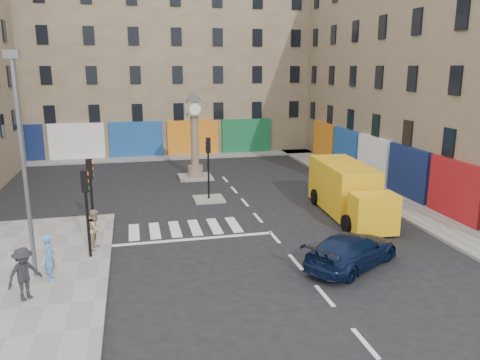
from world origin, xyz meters
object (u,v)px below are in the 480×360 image
object	(u,v)px
lamp_post	(23,155)
pedestrian_tan	(96,229)
traffic_light_left_near	(86,200)
traffic_light_left_far	(91,185)
pedestrian_blue	(50,257)
pedestrian_dark	(24,274)
traffic_light_island	(208,158)
clock_pillar	(194,129)
navy_sedan	(352,250)
yellow_van	(348,190)

from	to	relation	value
lamp_post	pedestrian_tan	size ratio (longest dim) A/B	4.72
traffic_light_left_near	lamp_post	xyz separation A→B (m)	(-1.90, -1.40, 2.17)
traffic_light_left_far	pedestrian_tan	xyz separation A→B (m)	(0.20, -1.50, -1.59)
pedestrian_blue	pedestrian_dark	size ratio (longest dim) A/B	0.95
pedestrian_tan	pedestrian_dark	xyz separation A→B (m)	(-2.04, -4.28, 0.05)
traffic_light_island	clock_pillar	xyz separation A→B (m)	(0.00, 6.00, 0.96)
pedestrian_blue	pedestrian_tan	distance (m)	3.21
traffic_light_left_near	lamp_post	bearing A→B (deg)	-143.62
pedestrian_blue	lamp_post	bearing A→B (deg)	44.88
traffic_light_left_far	clock_pillar	world-z (taller)	clock_pillar
traffic_light_island	pedestrian_blue	xyz separation A→B (m)	(-7.54, -9.77, -1.55)
pedestrian_dark	pedestrian_tan	bearing A→B (deg)	22.93
traffic_light_left_far	traffic_light_left_near	bearing A→B (deg)	-90.00
traffic_light_left_near	traffic_light_island	xyz separation A→B (m)	(6.30, 7.80, -0.03)
traffic_light_left_far	navy_sedan	xyz separation A→B (m)	(10.37, -5.45, -1.93)
traffic_light_left_near	pedestrian_blue	xyz separation A→B (m)	(-1.24, -1.97, -1.58)
traffic_light_left_near	yellow_van	xyz separation A→B (m)	(13.23, 3.37, -1.28)
navy_sedan	clock_pillar	bearing A→B (deg)	-18.01
traffic_light_left_near	traffic_light_left_far	distance (m)	2.40
traffic_light_left_far	pedestrian_tan	bearing A→B (deg)	-82.35
pedestrian_tan	navy_sedan	bearing A→B (deg)	-93.80
yellow_van	pedestrian_blue	bearing A→B (deg)	-155.77
navy_sedan	traffic_light_island	bearing A→B (deg)	-11.04
pedestrian_blue	clock_pillar	bearing A→B (deg)	-30.16
traffic_light_left_near	pedestrian_tan	bearing A→B (deg)	77.32
traffic_light_left_near	pedestrian_blue	size ratio (longest dim) A/B	2.08
traffic_light_island	yellow_van	bearing A→B (deg)	-32.57
clock_pillar	yellow_van	world-z (taller)	clock_pillar
traffic_light_island	pedestrian_tan	xyz separation A→B (m)	(-6.10, -6.90, -1.56)
traffic_light_left_far	traffic_light_island	world-z (taller)	traffic_light_left_far
clock_pillar	navy_sedan	xyz separation A→B (m)	(4.07, -16.85, -2.86)
traffic_light_left_near	navy_sedan	bearing A→B (deg)	-16.42
traffic_light_island	lamp_post	xyz separation A→B (m)	(-8.20, -9.20, 2.20)
traffic_light_left_far	pedestrian_blue	xyz separation A→B (m)	(-1.24, -4.37, -1.58)
traffic_light_left_far	pedestrian_blue	world-z (taller)	traffic_light_left_far
navy_sedan	pedestrian_tan	distance (m)	10.91
traffic_light_left_far	yellow_van	bearing A→B (deg)	4.20
traffic_light_left_far	pedestrian_dark	xyz separation A→B (m)	(-1.84, -5.78, -1.54)
pedestrian_dark	navy_sedan	bearing A→B (deg)	-40.04
yellow_van	pedestrian_blue	distance (m)	15.42
navy_sedan	pedestrian_blue	size ratio (longest dim) A/B	2.66
pedestrian_blue	pedestrian_tan	world-z (taller)	pedestrian_blue
traffic_light_left_near	yellow_van	distance (m)	13.72
navy_sedan	pedestrian_dark	bearing A→B (deg)	59.96
clock_pillar	traffic_light_left_far	bearing A→B (deg)	-118.94
lamp_post	pedestrian_blue	xyz separation A→B (m)	(0.66, -0.57, -3.75)
pedestrian_dark	clock_pillar	bearing A→B (deg)	23.08
lamp_post	navy_sedan	bearing A→B (deg)	-7.68
traffic_light_left_near	navy_sedan	size ratio (longest dim) A/B	0.78
lamp_post	pedestrian_blue	distance (m)	3.85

